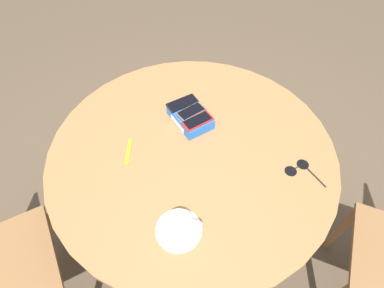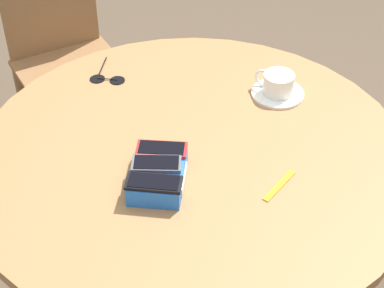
# 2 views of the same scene
# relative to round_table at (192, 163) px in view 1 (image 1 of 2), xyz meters

# --- Properties ---
(ground_plane) EXTENTS (8.00, 8.00, 0.00)m
(ground_plane) POSITION_rel_round_table_xyz_m (0.00, 0.00, -0.62)
(ground_plane) COLOR brown
(round_table) EXTENTS (1.14, 1.14, 0.73)m
(round_table) POSITION_rel_round_table_xyz_m (0.00, 0.00, 0.00)
(round_table) COLOR #2D2D2D
(round_table) RESTS_ON ground_plane
(phone_box) EXTENTS (0.20, 0.15, 0.05)m
(phone_box) POSITION_rel_round_table_xyz_m (-0.13, 0.05, 0.13)
(phone_box) COLOR blue
(phone_box) RESTS_ON round_table
(phone_black) EXTENTS (0.07, 0.14, 0.01)m
(phone_black) POSITION_rel_round_table_xyz_m (-0.20, 0.05, 0.16)
(phone_black) COLOR black
(phone_black) RESTS_ON phone_box
(phone_gray) EXTENTS (0.08, 0.13, 0.01)m
(phone_gray) POSITION_rel_round_table_xyz_m (-0.13, 0.06, 0.16)
(phone_gray) COLOR #515156
(phone_gray) RESTS_ON phone_box
(phone_red) EXTENTS (0.07, 0.13, 0.01)m
(phone_red) POSITION_rel_round_table_xyz_m (-0.07, 0.06, 0.16)
(phone_red) COLOR red
(phone_red) RESTS_ON phone_box
(saucer) EXTENTS (0.15, 0.15, 0.01)m
(saucer) POSITION_rel_round_table_xyz_m (0.30, -0.19, 0.11)
(saucer) COLOR white
(saucer) RESTS_ON round_table
(coffee_cup) EXTENTS (0.09, 0.12, 0.06)m
(coffee_cup) POSITION_rel_round_table_xyz_m (0.30, -0.19, 0.15)
(coffee_cup) COLOR white
(coffee_cup) RESTS_ON saucer
(lanyard_strap) EXTENTS (0.12, 0.07, 0.00)m
(lanyard_strap) POSITION_rel_round_table_xyz_m (-0.09, -0.24, 0.11)
(lanyard_strap) COLOR orange
(lanyard_strap) RESTS_ON round_table
(sunglasses) EXTENTS (0.14, 0.11, 0.01)m
(sunglasses) POSITION_rel_round_table_xyz_m (0.27, 0.32, 0.11)
(sunglasses) COLOR black
(sunglasses) RESTS_ON round_table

